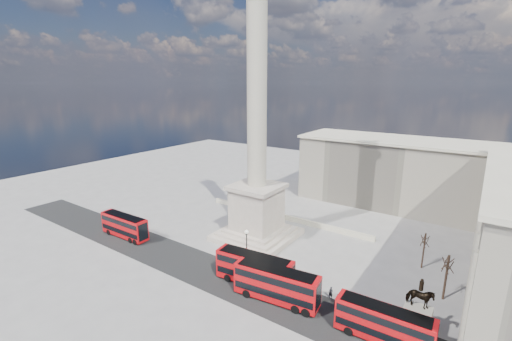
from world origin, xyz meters
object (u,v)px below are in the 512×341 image
(pedestrian_walking, at_px, (331,293))
(pedestrian_standing, at_px, (338,300))
(equestrian_statue, at_px, (417,318))
(red_bus_d, at_px, (384,324))
(pedestrian_crossing, at_px, (283,271))
(red_bus_c, at_px, (277,285))
(nelsons_column, at_px, (257,174))
(red_bus_a, at_px, (125,226))
(red_bus_b, at_px, (255,269))
(victorian_lamp, at_px, (247,246))

(pedestrian_walking, bearing_deg, pedestrian_standing, -29.92)
(equestrian_statue, bearing_deg, red_bus_d, -136.98)
(pedestrian_crossing, bearing_deg, red_bus_c, -178.23)
(nelsons_column, distance_m, pedestrian_standing, 27.08)
(pedestrian_walking, height_order, pedestrian_crossing, pedestrian_crossing)
(nelsons_column, relative_size, red_bus_a, 4.44)
(red_bus_c, xyz_separation_m, pedestrian_standing, (7.43, 3.93, -1.69))
(equestrian_statue, height_order, pedestrian_crossing, equestrian_statue)
(red_bus_b, height_order, victorian_lamp, victorian_lamp)
(red_bus_c, bearing_deg, pedestrian_walking, 32.67)
(red_bus_a, height_order, red_bus_c, red_bus_c)
(victorian_lamp, bearing_deg, pedestrian_crossing, 13.39)
(nelsons_column, xyz_separation_m, pedestrian_crossing, (11.62, -9.57, -11.97))
(victorian_lamp, bearing_deg, pedestrian_standing, -1.77)
(equestrian_statue, relative_size, pedestrian_standing, 4.48)
(red_bus_b, height_order, pedestrian_crossing, red_bus_b)
(red_bus_b, height_order, pedestrian_walking, red_bus_b)
(victorian_lamp, bearing_deg, red_bus_b, -38.37)
(pedestrian_walking, bearing_deg, red_bus_a, -169.52)
(red_bus_a, relative_size, red_bus_c, 0.91)
(victorian_lamp, distance_m, pedestrian_walking, 14.73)
(red_bus_c, relative_size, victorian_lamp, 1.78)
(nelsons_column, distance_m, pedestrian_walking, 25.55)
(nelsons_column, xyz_separation_m, victorian_lamp, (5.56, -11.01, -8.83))
(nelsons_column, height_order, red_bus_d, nelsons_column)
(nelsons_column, distance_m, red_bus_a, 28.06)
(red_bus_c, height_order, pedestrian_walking, red_bus_c)
(nelsons_column, bearing_deg, red_bus_a, -145.24)
(red_bus_a, distance_m, red_bus_d, 49.64)
(red_bus_b, height_order, red_bus_c, red_bus_c)
(pedestrian_standing, relative_size, pedestrian_crossing, 0.93)
(red_bus_b, distance_m, red_bus_d, 19.17)
(victorian_lamp, relative_size, pedestrian_crossing, 3.66)
(victorian_lamp, bearing_deg, red_bus_c, -27.81)
(victorian_lamp, bearing_deg, red_bus_a, -171.94)
(red_bus_b, distance_m, pedestrian_crossing, 5.20)
(red_bus_b, xyz_separation_m, victorian_lamp, (-3.58, 2.84, 1.52))
(red_bus_a, bearing_deg, pedestrian_standing, 3.05)
(victorian_lamp, xyz_separation_m, equestrian_statue, (25.73, -1.15, -1.35))
(red_bus_b, bearing_deg, pedestrian_crossing, 53.97)
(victorian_lamp, distance_m, pedestrian_standing, 16.13)
(red_bus_b, bearing_deg, pedestrian_standing, 4.90)
(red_bus_c, height_order, equestrian_statue, equestrian_statue)
(red_bus_a, xyz_separation_m, victorian_lamp, (26.92, 3.81, 1.71))
(red_bus_c, bearing_deg, pedestrian_standing, 21.22)
(pedestrian_walking, xyz_separation_m, pedestrian_crossing, (-8.31, 0.95, 0.07))
(nelsons_column, relative_size, red_bus_c, 4.03)
(red_bus_a, distance_m, victorian_lamp, 27.24)
(red_bus_c, height_order, pedestrian_crossing, red_bus_c)
(red_bus_a, bearing_deg, nelsons_column, 33.36)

